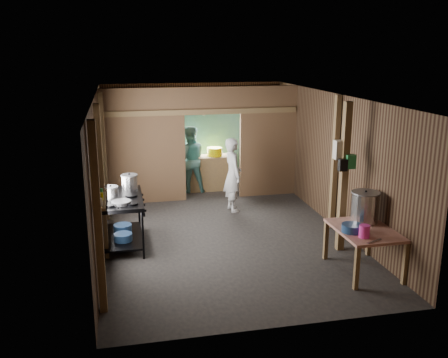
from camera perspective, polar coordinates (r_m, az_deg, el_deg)
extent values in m
cube|color=black|center=(9.69, -0.25, -6.00)|extent=(4.50, 7.00, 0.00)
cube|color=#2B2926|center=(9.09, -0.27, 9.50)|extent=(4.50, 7.00, 0.00)
cube|color=brown|center=(12.68, -3.51, 5.09)|extent=(4.50, 0.00, 2.60)
cube|color=brown|center=(6.07, 6.57, -6.04)|extent=(4.50, 0.00, 2.60)
cube|color=brown|center=(9.12, -14.23, 0.77)|extent=(0.00, 7.00, 2.60)
cube|color=brown|center=(10.00, 12.48, 2.09)|extent=(0.00, 7.00, 2.60)
cube|color=brown|center=(11.28, -9.19, 3.69)|extent=(1.85, 0.10, 2.60)
cube|color=brown|center=(11.78, 5.07, 4.30)|extent=(1.35, 0.10, 2.60)
cube|color=brown|center=(11.31, -1.32, 9.04)|extent=(1.30, 0.10, 0.60)
cube|color=#62A094|center=(12.63, -3.47, 4.82)|extent=(4.40, 0.06, 2.50)
cube|color=brown|center=(12.38, -1.69, 0.73)|extent=(1.20, 0.50, 0.85)
cylinder|color=beige|center=(12.53, -2.35, 7.76)|extent=(0.20, 0.03, 0.20)
cube|color=brown|center=(6.63, -14.28, -4.58)|extent=(0.10, 0.12, 2.60)
cube|color=brown|center=(8.35, -13.91, -0.52)|extent=(0.10, 0.12, 2.60)
cube|color=brown|center=(10.29, -13.64, 2.39)|extent=(0.10, 0.12, 2.60)
cube|color=brown|center=(9.79, 12.58, 1.82)|extent=(0.10, 0.12, 2.60)
cube|color=brown|center=(8.69, 13.58, 0.10)|extent=(0.12, 0.12, 2.60)
cube|color=brown|center=(11.25, -2.53, 7.71)|extent=(4.40, 0.12, 0.12)
cylinder|color=gray|center=(9.44, -14.05, 3.42)|extent=(0.03, 0.34, 0.34)
cylinder|color=black|center=(9.85, -13.95, 3.30)|extent=(0.03, 0.30, 0.30)
cube|color=brown|center=(7.07, -13.97, -2.47)|extent=(0.14, 0.80, 0.03)
cylinder|color=beige|center=(6.81, -14.05, -2.56)|extent=(0.07, 0.07, 0.10)
cylinder|color=#C3B600|center=(7.05, -14.00, -1.96)|extent=(0.08, 0.08, 0.10)
cylinder|color=#248C44|center=(7.26, -13.96, -1.47)|extent=(0.06, 0.06, 0.10)
cube|color=beige|center=(8.63, 13.24, 3.30)|extent=(0.22, 0.15, 0.32)
cube|color=#248C44|center=(8.60, 14.29, 1.96)|extent=(0.16, 0.12, 0.24)
cube|color=black|center=(8.53, 13.48, 1.57)|extent=(0.14, 0.10, 0.20)
cylinder|color=silver|center=(9.29, -12.84, -1.13)|extent=(0.21, 0.21, 0.10)
cylinder|color=navy|center=(8.92, -11.51, -6.55)|extent=(0.32, 0.32, 0.13)
cylinder|color=navy|center=(9.34, -11.55, -5.54)|extent=(0.33, 0.33, 0.13)
cylinder|color=navy|center=(7.90, 14.48, -5.47)|extent=(0.35, 0.35, 0.12)
cylinder|color=#F736AB|center=(7.71, 15.81, -5.80)|extent=(0.19, 0.19, 0.19)
cube|color=silver|center=(7.63, 16.88, -6.84)|extent=(0.29, 0.14, 0.01)
cylinder|color=#C3B600|center=(12.28, -1.08, 3.15)|extent=(0.37, 0.37, 0.21)
imported|color=silver|center=(10.68, 1.01, 0.49)|extent=(0.45, 0.62, 1.60)
imported|color=#56948F|center=(12.11, -3.96, 2.26)|extent=(0.80, 0.63, 1.62)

